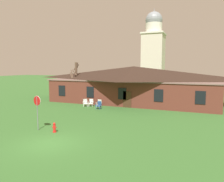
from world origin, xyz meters
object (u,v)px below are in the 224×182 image
object	(u,v)px
lawn_chair_middle	(99,105)
fire_hydrant	(54,128)
lawn_chair_near_door	(91,102)
lawn_chair_by_porch	(85,103)
stop_sign	(37,106)
lawn_chair_left_end	(99,103)

from	to	relation	value
lawn_chair_middle	fire_hydrant	world-z (taller)	lawn_chair_middle
lawn_chair_middle	fire_hydrant	bearing A→B (deg)	-84.44
lawn_chair_near_door	lawn_chair_middle	distance (m)	2.15
lawn_chair_by_porch	fire_hydrant	world-z (taller)	lawn_chair_by_porch
stop_sign	lawn_chair_middle	size ratio (longest dim) A/B	2.97
lawn_chair_middle	lawn_chair_by_porch	bearing A→B (deg)	159.94
lawn_chair_near_door	fire_hydrant	distance (m)	11.56
lawn_chair_by_porch	lawn_chair_left_end	xyz separation A→B (m)	(1.88, 0.35, 0.00)
stop_sign	fire_hydrant	distance (m)	2.32
stop_sign	lawn_chair_near_door	xyz separation A→B (m)	(-1.09, 11.25, -1.53)
lawn_chair_left_end	lawn_chair_middle	xyz separation A→B (m)	(0.55, -1.24, 0.00)
stop_sign	fire_hydrant	xyz separation A→B (m)	(1.63, 0.02, -1.65)
stop_sign	lawn_chair_left_end	size ratio (longest dim) A/B	2.97
stop_sign	lawn_chair_near_door	world-z (taller)	stop_sign
stop_sign	lawn_chair_near_door	size ratio (longest dim) A/B	2.97
stop_sign	lawn_chair_by_porch	world-z (taller)	stop_sign
lawn_chair_by_porch	lawn_chair_left_end	bearing A→B (deg)	10.54
lawn_chair_by_porch	lawn_chair_middle	world-z (taller)	same
fire_hydrant	lawn_chair_left_end	bearing A→B (deg)	97.72
lawn_chair_by_porch	fire_hydrant	size ratio (longest dim) A/B	1.21
stop_sign	lawn_chair_left_end	bearing A→B (deg)	89.45
lawn_chair_near_door	lawn_chair_left_end	distance (m)	1.20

